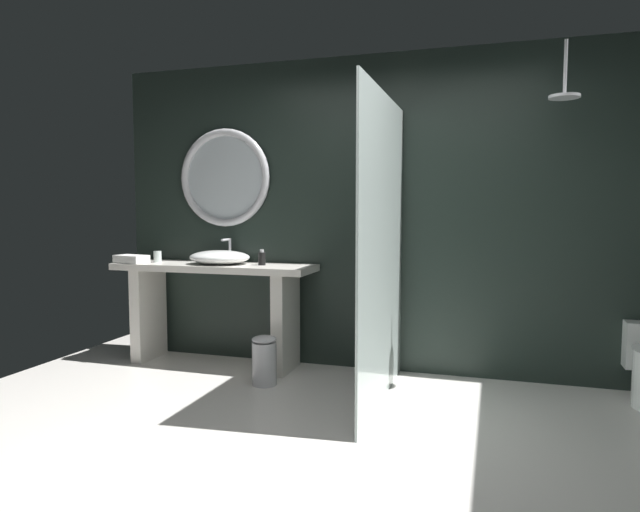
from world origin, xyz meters
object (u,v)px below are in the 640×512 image
at_px(soap_dispenser, 262,258).
at_px(waste_bin, 264,360).
at_px(rain_shower_head, 565,91).
at_px(vessel_sink, 220,257).
at_px(tumbler_cup, 158,257).
at_px(folded_hand_towel, 131,259).
at_px(round_wall_mirror, 225,178).

distance_m(soap_dispenser, waste_bin, 0.88).
xyz_separation_m(soap_dispenser, rain_shower_head, (2.29, -0.07, 1.22)).
bearing_deg(vessel_sink, rain_shower_head, -0.90).
distance_m(vessel_sink, soap_dispenser, 0.38).
xyz_separation_m(tumbler_cup, waste_bin, (1.18, -0.38, -0.73)).
bearing_deg(rain_shower_head, folded_hand_towel, -178.39).
relative_size(vessel_sink, folded_hand_towel, 1.87).
height_order(soap_dispenser, round_wall_mirror, round_wall_mirror).
bearing_deg(vessel_sink, folded_hand_towel, -169.94).
distance_m(vessel_sink, waste_bin, 1.02).
height_order(vessel_sink, soap_dispenser, vessel_sink).
xyz_separation_m(soap_dispenser, folded_hand_towel, (-1.16, -0.17, -0.02)).
distance_m(waste_bin, folded_hand_towel, 1.55).
distance_m(tumbler_cup, soap_dispenser, 0.98).
distance_m(vessel_sink, rain_shower_head, 2.93).
xyz_separation_m(round_wall_mirror, folded_hand_towel, (-0.72, -0.37, -0.71)).
relative_size(soap_dispenser, folded_hand_towel, 0.47).
relative_size(waste_bin, folded_hand_towel, 1.36).
height_order(vessel_sink, rain_shower_head, rain_shower_head).
height_order(waste_bin, folded_hand_towel, folded_hand_towel).
bearing_deg(waste_bin, soap_dispenser, 114.76).
height_order(tumbler_cup, soap_dispenser, soap_dispenser).
bearing_deg(waste_bin, rain_shower_head, 9.57).
height_order(rain_shower_head, folded_hand_towel, rain_shower_head).
relative_size(tumbler_cup, round_wall_mirror, 0.12).
bearing_deg(folded_hand_towel, rain_shower_head, 1.61).
distance_m(vessel_sink, folded_hand_towel, 0.79).
bearing_deg(folded_hand_towel, tumbler_cup, 35.20).
bearing_deg(rain_shower_head, waste_bin, -170.43).
relative_size(tumbler_cup, folded_hand_towel, 0.36).
bearing_deg(vessel_sink, tumbler_cup, -178.82).
xyz_separation_m(tumbler_cup, soap_dispenser, (0.98, 0.04, 0.01)).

